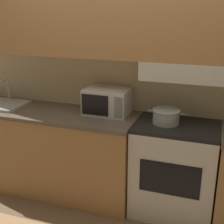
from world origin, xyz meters
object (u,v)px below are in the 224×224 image
at_px(stove_range, 174,169).
at_px(sink_basin, 1,104).
at_px(cooking_pot, 166,116).
at_px(microwave, 107,101).

height_order(stove_range, sink_basin, sink_basin).
bearing_deg(cooking_pot, sink_basin, -179.06).
xyz_separation_m(cooking_pot, microwave, (-0.59, 0.08, 0.06)).
xyz_separation_m(stove_range, cooking_pot, (-0.10, 0.01, 0.51)).
relative_size(cooking_pot, sink_basin, 0.64).
xyz_separation_m(stove_range, sink_basin, (-1.85, -0.02, 0.46)).
relative_size(stove_range, sink_basin, 1.75).
bearing_deg(stove_range, microwave, 172.28).
bearing_deg(sink_basin, microwave, 5.53).
relative_size(stove_range, cooking_pot, 2.71).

